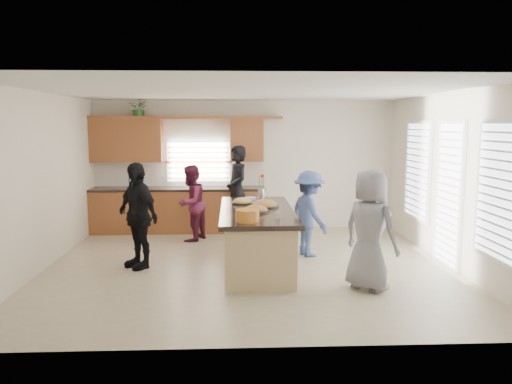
{
  "coord_description": "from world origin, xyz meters",
  "views": [
    {
      "loc": [
        -0.23,
        -7.89,
        2.3
      ],
      "look_at": [
        0.14,
        0.49,
        1.15
      ],
      "focal_mm": 35.0,
      "sensor_mm": 36.0,
      "label": 1
    }
  ],
  "objects_px": {
    "island": "(257,240)",
    "woman_right_front": "(370,230)",
    "woman_left_front": "(137,215)",
    "woman_left_back": "(237,191)",
    "woman_left_mid": "(191,203)",
    "salad_bowl": "(247,215)",
    "woman_right_back": "(309,214)"
  },
  "relations": [
    {
      "from": "woman_left_mid",
      "to": "woman_left_front",
      "type": "bearing_deg",
      "value": 4.44
    },
    {
      "from": "woman_left_back",
      "to": "woman_right_front",
      "type": "bearing_deg",
      "value": 8.04
    },
    {
      "from": "salad_bowl",
      "to": "woman_left_mid",
      "type": "bearing_deg",
      "value": 109.54
    },
    {
      "from": "salad_bowl",
      "to": "woman_right_front",
      "type": "xyz_separation_m",
      "value": [
        1.69,
        -0.13,
        -0.2
      ]
    },
    {
      "from": "island",
      "to": "woman_left_front",
      "type": "xyz_separation_m",
      "value": [
        -1.9,
        0.07,
        0.4
      ]
    },
    {
      "from": "woman_left_back",
      "to": "woman_right_front",
      "type": "xyz_separation_m",
      "value": [
        1.81,
        -3.55,
        -0.08
      ]
    },
    {
      "from": "woman_left_mid",
      "to": "woman_right_back",
      "type": "distance_m",
      "value": 2.48
    },
    {
      "from": "island",
      "to": "salad_bowl",
      "type": "relative_size",
      "value": 8.18
    },
    {
      "from": "woman_left_mid",
      "to": "woman_right_front",
      "type": "distance_m",
      "value": 4.09
    },
    {
      "from": "salad_bowl",
      "to": "woman_left_back",
      "type": "distance_m",
      "value": 3.42
    },
    {
      "from": "woman_left_back",
      "to": "woman_left_front",
      "type": "distance_m",
      "value": 2.82
    },
    {
      "from": "island",
      "to": "woman_right_front",
      "type": "height_order",
      "value": "woman_right_front"
    },
    {
      "from": "island",
      "to": "woman_left_front",
      "type": "distance_m",
      "value": 1.95
    },
    {
      "from": "woman_left_back",
      "to": "woman_left_front",
      "type": "relative_size",
      "value": 1.09
    },
    {
      "from": "woman_left_back",
      "to": "woman_left_mid",
      "type": "distance_m",
      "value": 1.06
    },
    {
      "from": "island",
      "to": "woman_left_back",
      "type": "relative_size",
      "value": 1.46
    },
    {
      "from": "woman_right_front",
      "to": "woman_right_back",
      "type": "bearing_deg",
      "value": -23.29
    },
    {
      "from": "island",
      "to": "woman_right_front",
      "type": "relative_size",
      "value": 1.6
    },
    {
      "from": "island",
      "to": "woman_right_back",
      "type": "height_order",
      "value": "woman_right_back"
    },
    {
      "from": "woman_right_front",
      "to": "woman_left_front",
      "type": "bearing_deg",
      "value": 29.65
    },
    {
      "from": "woman_left_front",
      "to": "woman_right_back",
      "type": "xyz_separation_m",
      "value": [
        2.85,
        0.59,
        -0.1
      ]
    },
    {
      "from": "woman_left_front",
      "to": "woman_right_front",
      "type": "xyz_separation_m",
      "value": [
        3.41,
        -1.23,
        -0.01
      ]
    },
    {
      "from": "woman_left_mid",
      "to": "woman_right_front",
      "type": "xyz_separation_m",
      "value": [
        2.72,
        -3.05,
        0.09
      ]
    },
    {
      "from": "island",
      "to": "woman_right_front",
      "type": "bearing_deg",
      "value": -37.68
    },
    {
      "from": "woman_right_back",
      "to": "salad_bowl",
      "type": "bearing_deg",
      "value": 124.14
    },
    {
      "from": "island",
      "to": "woman_right_back",
      "type": "xyz_separation_m",
      "value": [
        0.94,
        0.66,
        0.3
      ]
    },
    {
      "from": "woman_right_back",
      "to": "woman_right_front",
      "type": "relative_size",
      "value": 0.89
    },
    {
      "from": "island",
      "to": "woman_right_front",
      "type": "distance_m",
      "value": 1.94
    },
    {
      "from": "island",
      "to": "woman_left_back",
      "type": "bearing_deg",
      "value": 97.0
    },
    {
      "from": "salad_bowl",
      "to": "woman_left_back",
      "type": "xyz_separation_m",
      "value": [
        -0.12,
        3.42,
        -0.12
      ]
    },
    {
      "from": "woman_right_back",
      "to": "woman_right_front",
      "type": "xyz_separation_m",
      "value": [
        0.57,
        -1.82,
        0.1
      ]
    },
    {
      "from": "woman_left_back",
      "to": "woman_right_back",
      "type": "height_order",
      "value": "woman_left_back"
    }
  ]
}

